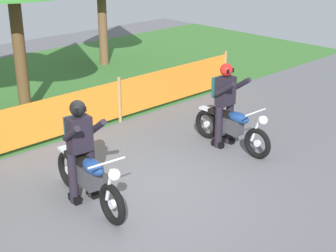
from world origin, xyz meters
TOP-DOWN VIEW (x-y plane):
  - ground at (0.00, 0.00)m, footprint 24.00×24.00m
  - barrier_fence at (0.00, 2.56)m, footprint 10.90×0.08m
  - motorcycle_lead at (2.52, -0.09)m, footprint 0.57×1.95m
  - motorcycle_trailing at (-0.81, 0.03)m, footprint 0.62×2.06m
  - rider_lead at (2.53, 0.13)m, footprint 0.55×0.68m
  - rider_trailing at (-0.79, 0.25)m, footprint 0.59×0.71m

SIDE VIEW (x-z plane):
  - ground at x=0.00m, z-range -0.02..0.00m
  - motorcycle_lead at x=2.52m, z-range -0.01..0.91m
  - motorcycle_trailing at x=-0.81m, z-range -0.01..0.96m
  - barrier_fence at x=0.00m, z-range 0.02..1.07m
  - rider_lead at x=2.53m, z-range 0.11..1.80m
  - rider_trailing at x=-0.79m, z-range 0.11..1.80m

